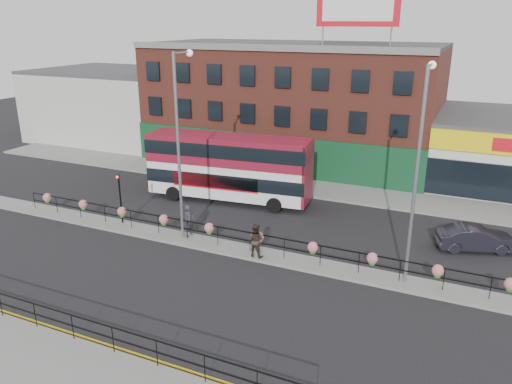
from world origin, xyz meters
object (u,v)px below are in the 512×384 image
at_px(double_decker_bus, 229,162).
at_px(lamp_column_west, 180,132).
at_px(lamp_column_east, 419,159).
at_px(pedestrian_a, 189,221).
at_px(car, 476,238).
at_px(pedestrian_b, 255,240).

xyz_separation_m(double_decker_bus, lamp_column_west, (0.65, -6.92, 3.51)).
bearing_deg(lamp_column_east, pedestrian_a, 179.58).
xyz_separation_m(car, pedestrian_a, (-15.31, -5.19, 0.39)).
bearing_deg(car, lamp_column_east, 130.70).
height_order(double_decker_bus, pedestrian_b, double_decker_bus).
bearing_deg(car, pedestrian_a, 88.44).
relative_size(double_decker_bus, lamp_column_east, 1.14).
height_order(double_decker_bus, car, double_decker_bus).
distance_m(pedestrian_a, lamp_column_west, 5.29).
bearing_deg(car, lamp_column_west, 88.77).
xyz_separation_m(pedestrian_b, lamp_column_west, (-4.84, 0.69, 5.29)).
bearing_deg(pedestrian_b, lamp_column_east, -173.04).
distance_m(pedestrian_a, lamp_column_east, 13.41).
bearing_deg(lamp_column_west, car, 19.07).
relative_size(pedestrian_a, lamp_column_east, 0.18).
bearing_deg(car, double_decker_bus, 64.19).
height_order(pedestrian_b, lamp_column_west, lamp_column_west).
height_order(car, pedestrian_b, pedestrian_b).
bearing_deg(pedestrian_a, lamp_column_west, 137.36).
bearing_deg(lamp_column_east, car, 60.99).
relative_size(pedestrian_a, pedestrian_b, 1.01).
bearing_deg(lamp_column_west, pedestrian_b, -8.16).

